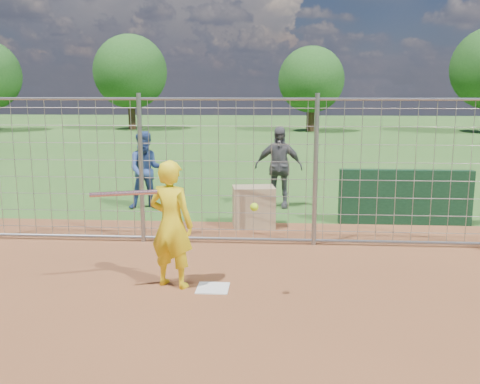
# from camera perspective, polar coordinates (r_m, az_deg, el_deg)

# --- Properties ---
(ground) EXTENTS (100.00, 100.00, 0.00)m
(ground) POSITION_cam_1_polar(r_m,az_deg,el_deg) (7.54, -2.73, -9.74)
(ground) COLOR #2D591E
(ground) RESTS_ON ground
(home_plate) EXTENTS (0.43, 0.43, 0.02)m
(home_plate) POSITION_cam_1_polar(r_m,az_deg,el_deg) (7.35, -2.91, -10.21)
(home_plate) COLOR silver
(home_plate) RESTS_ON ground
(dugout_wall) EXTENTS (2.60, 0.20, 1.10)m
(dugout_wall) POSITION_cam_1_polar(r_m,az_deg,el_deg) (11.12, 17.18, -0.54)
(dugout_wall) COLOR #11381E
(dugout_wall) RESTS_ON ground
(batter) EXTENTS (0.74, 0.61, 1.75)m
(batter) POSITION_cam_1_polar(r_m,az_deg,el_deg) (7.25, -7.34, -3.44)
(batter) COLOR yellow
(batter) RESTS_ON ground
(bystander_a) EXTENTS (0.98, 0.84, 1.75)m
(bystander_a) POSITION_cam_1_polar(r_m,az_deg,el_deg) (12.17, -9.95, 2.29)
(bystander_a) COLOR navy
(bystander_a) RESTS_ON ground
(bystander_b) EXTENTS (1.11, 0.51, 1.85)m
(bystander_b) POSITION_cam_1_polar(r_m,az_deg,el_deg) (12.16, 4.13, 2.66)
(bystander_b) COLOR #515256
(bystander_b) RESTS_ON ground
(equipment_bin) EXTENTS (0.87, 0.66, 0.80)m
(equipment_bin) POSITION_cam_1_polar(r_m,az_deg,el_deg) (10.45, 1.46, -1.59)
(equipment_bin) COLOR tan
(equipment_bin) RESTS_ON ground
(equipment_in_play) EXTENTS (2.17, 0.49, 0.18)m
(equipment_in_play) POSITION_cam_1_polar(r_m,az_deg,el_deg) (6.91, -9.16, -0.48)
(equipment_in_play) COLOR silver
(equipment_in_play) RESTS_ON ground
(backstop_fence) EXTENTS (9.08, 0.08, 2.60)m
(backstop_fence) POSITION_cam_1_polar(r_m,az_deg,el_deg) (9.16, -1.36, 2.10)
(backstop_fence) COLOR gray
(backstop_fence) RESTS_ON ground
(tree_line) EXTENTS (44.66, 6.72, 6.48)m
(tree_line) POSITION_cam_1_polar(r_m,az_deg,el_deg) (35.23, 7.83, 12.47)
(tree_line) COLOR #3F2B19
(tree_line) RESTS_ON ground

